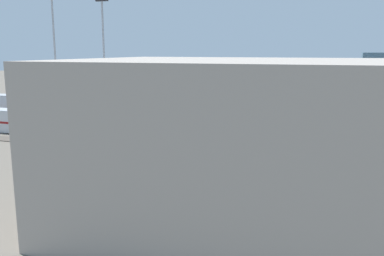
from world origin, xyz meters
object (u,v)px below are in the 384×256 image
Objects in this scene: train_on_track_0 at (171,111)px; light_mast_2 at (53,21)px; train_on_track_2 at (57,110)px; train_on_track_1 at (260,120)px; light_mast_0 at (103,39)px; maintenance_shed at (297,149)px; signal_gantry at (145,89)px; train_on_track_4 at (147,130)px; control_tower at (377,82)px.

train_on_track_0 is 35.47m from light_mast_2.
train_on_track_2 is at bearing 26.83° from train_on_track_0.
train_on_track_1 is at bearing 165.07° from train_on_track_0.
light_mast_0 is (-2.45, -13.88, 13.76)m from train_on_track_2.
light_mast_2 is at bearing -39.40° from maintenance_shed.
train_on_track_0 is 2.21× the size of signal_gantry.
signal_gantry is at bearing -62.29° from train_on_track_4.
train_on_track_4 is (14.37, 15.00, -0.04)m from train_on_track_1.
train_on_track_4 is at bearing 117.71° from signal_gantry.
train_on_track_1 is 40.92m from maintenance_shed.
signal_gantry reaches higher than train_on_track_1.
maintenance_shed is (-28.69, 44.43, 4.55)m from train_on_track_0.
train_on_track_0 is at bearing -14.93° from train_on_track_1.
signal_gantry reaches higher than train_on_track_4.
maintenance_shed reaches higher than train_on_track_1.
light_mast_0 is 56.99m from control_tower.
maintenance_shed is at bearing 134.86° from train_on_track_4.
control_tower reaches higher than maintenance_shed.
maintenance_shed is (-28.25, 31.93, -0.92)m from signal_gantry.
train_on_track_0 is (18.75, -5.00, -0.01)m from train_on_track_1.
control_tower is at bearing -145.92° from signal_gantry.
control_tower is at bearing -172.32° from light_mast_2.
train_on_track_0 is 2.61× the size of light_mast_0.
signal_gantry is 45.69m from control_tower.
maintenance_shed is at bearing 80.54° from control_tower.
train_on_track_1 is at bearing 166.17° from light_mast_0.
control_tower is (-37.84, -25.60, 0.35)m from signal_gantry.
light_mast_2 is (10.35, -13.87, 17.82)m from train_on_track_2.
light_mast_0 is at bearing -42.69° from signal_gantry.
maintenance_shed is (-48.46, 34.43, 4.04)m from train_on_track_2.
train_on_track_0 is 1.88× the size of maintenance_shed.
maintenance_shed is (-9.94, 39.43, 4.54)m from train_on_track_1.
train_on_track_0 is 4.91× the size of control_tower.
train_on_track_2 is 3.49× the size of control_tower.
train_on_track_4 is 47.74m from control_tower.
light_mast_2 is at bearing -53.27° from train_on_track_2.
control_tower reaches higher than train_on_track_4.
signal_gantry is at bearing -48.50° from maintenance_shed.
light_mast_2 is 2.43× the size of control_tower.
train_on_track_2 is 20.96m from signal_gantry.
train_on_track_1 is at bearing -157.73° from signal_gantry.
train_on_track_2 is at bearing 7.40° from train_on_track_1.
train_on_track_2 is 22.16m from train_on_track_0.
train_on_track_1 is 2.75× the size of light_mast_2.
signal_gantry is (3.94, -7.50, 5.50)m from train_on_track_4.
train_on_track_1 is 20.77m from train_on_track_4.
control_tower is at bearing -161.11° from train_on_track_0.
train_on_track_1 is at bearing 169.71° from light_mast_2.
light_mast_2 is at bearing 7.68° from control_tower.
signal_gantry is at bearing 92.01° from train_on_track_0.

